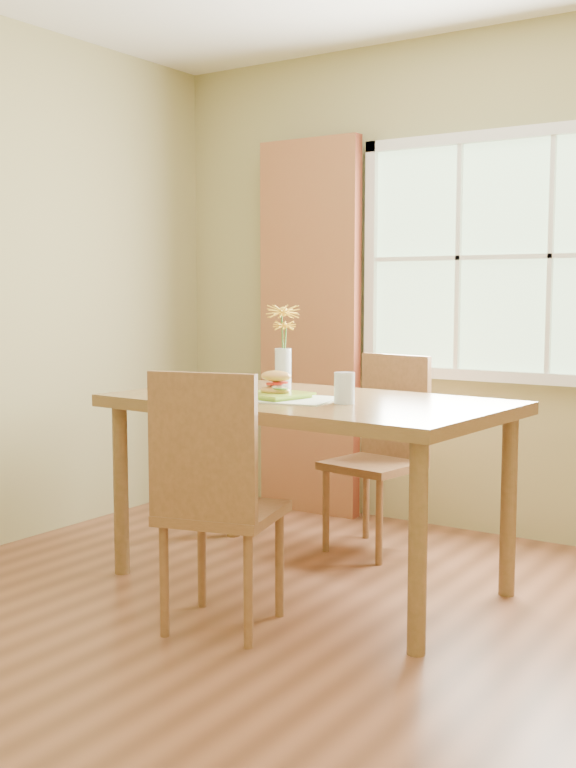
# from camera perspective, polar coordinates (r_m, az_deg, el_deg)

# --- Properties ---
(room) EXTENTS (4.24, 3.84, 2.74)m
(room) POSITION_cam_1_polar(r_m,az_deg,el_deg) (3.20, 1.87, 6.41)
(room) COLOR brown
(room) RESTS_ON ground
(window) EXTENTS (1.62, 0.06, 1.32)m
(window) POSITION_cam_1_polar(r_m,az_deg,el_deg) (4.89, 13.56, 7.85)
(window) COLOR #A1C998
(window) RESTS_ON room
(curtain_left) EXTENTS (0.65, 0.08, 2.20)m
(curtain_left) POSITION_cam_1_polar(r_m,az_deg,el_deg) (5.32, 1.37, 3.53)
(curtain_left) COLOR maroon
(curtain_left) RESTS_ON room
(dining_table) EXTENTS (1.80, 1.09, 0.85)m
(dining_table) POSITION_cam_1_polar(r_m,az_deg,el_deg) (4.00, 1.26, -2.14)
(dining_table) COLOR brown
(dining_table) RESTS_ON room
(chair_near) EXTENTS (0.52, 0.52, 1.03)m
(chair_near) POSITION_cam_1_polar(r_m,az_deg,el_deg) (3.46, -4.74, -6.81)
(chair_near) COLOR brown
(chair_near) RESTS_ON room
(chair_far) EXTENTS (0.47, 0.47, 1.00)m
(chair_far) POSITION_cam_1_polar(r_m,az_deg,el_deg) (4.63, 6.06, -3.76)
(chair_far) COLOR brown
(chair_far) RESTS_ON room
(placemat) EXTENTS (0.50, 0.40, 0.01)m
(placemat) POSITION_cam_1_polar(r_m,az_deg,el_deg) (3.93, -0.34, -0.96)
(placemat) COLOR beige
(placemat) RESTS_ON dining_table
(plate) EXTENTS (0.30, 0.30, 0.01)m
(plate) POSITION_cam_1_polar(r_m,az_deg,el_deg) (3.95, -0.78, -0.78)
(plate) COLOR #9DCF33
(plate) RESTS_ON placemat
(croissant_sandwich) EXTENTS (0.16, 0.12, 0.11)m
(croissant_sandwich) POSITION_cam_1_polar(r_m,az_deg,el_deg) (3.94, -0.78, 0.07)
(croissant_sandwich) COLOR #EFAF51
(croissant_sandwich) RESTS_ON plate
(water_glass) EXTENTS (0.09, 0.09, 0.13)m
(water_glass) POSITION_cam_1_polar(r_m,az_deg,el_deg) (3.79, 3.60, -0.30)
(water_glass) COLOR silver
(water_glass) RESTS_ON dining_table
(flower_vase) EXTENTS (0.17, 0.17, 0.41)m
(flower_vase) POSITION_cam_1_polar(r_m,az_deg,el_deg) (4.31, -0.31, 2.87)
(flower_vase) COLOR silver
(flower_vase) RESTS_ON dining_table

